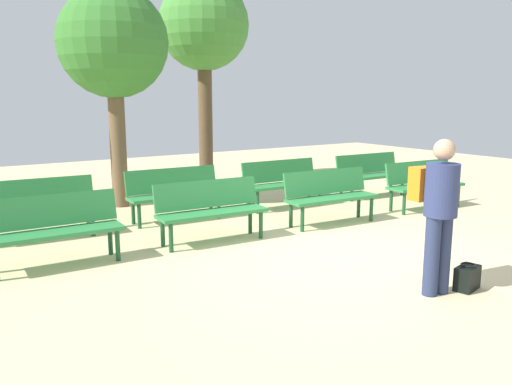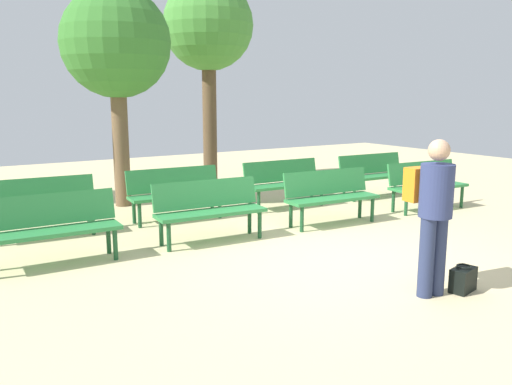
{
  "view_description": "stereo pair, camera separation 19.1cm",
  "coord_description": "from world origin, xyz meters",
  "px_view_note": "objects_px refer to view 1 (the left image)",
  "views": [
    {
      "loc": [
        -4.53,
        -4.84,
        2.09
      ],
      "look_at": [
        0.0,
        2.0,
        0.55
      ],
      "focal_mm": 36.66,
      "sensor_mm": 36.0,
      "label": 1
    },
    {
      "loc": [
        -4.37,
        -4.94,
        2.09
      ],
      "look_at": [
        0.0,
        2.0,
        0.55
      ],
      "focal_mm": 36.66,
      "sensor_mm": 36.0,
      "label": 2
    }
  ],
  "objects_px": {
    "tree_2": "(113,45)",
    "visitor_with_backpack": "(438,207)",
    "bench_r0_c1": "(211,207)",
    "bench_r1_c1": "(175,191)",
    "tree_0": "(204,28)",
    "bench_r1_c0": "(39,205)",
    "bench_r0_c3": "(423,182)",
    "bench_r1_c3": "(370,172)",
    "bench_r0_c2": "(330,193)",
    "handbag": "(467,278)",
    "bench_r1_c2": "(283,181)",
    "bench_r0_c0": "(54,226)"
  },
  "relations": [
    {
      "from": "bench_r0_c3",
      "to": "bench_r1_c1",
      "type": "xyz_separation_m",
      "value": [
        -4.24,
        1.67,
        0.0
      ]
    },
    {
      "from": "bench_r0_c1",
      "to": "visitor_with_backpack",
      "type": "relative_size",
      "value": 0.99
    },
    {
      "from": "bench_r0_c2",
      "to": "bench_r0_c3",
      "type": "height_order",
      "value": "same"
    },
    {
      "from": "bench_r0_c2",
      "to": "handbag",
      "type": "distance_m",
      "value": 3.2
    },
    {
      "from": "bench_r0_c3",
      "to": "visitor_with_backpack",
      "type": "xyz_separation_m",
      "value": [
        -3.34,
        -2.86,
        0.43
      ]
    },
    {
      "from": "bench_r0_c2",
      "to": "handbag",
      "type": "relative_size",
      "value": 4.63
    },
    {
      "from": "bench_r0_c0",
      "to": "visitor_with_backpack",
      "type": "distance_m",
      "value": 4.49
    },
    {
      "from": "bench_r0_c2",
      "to": "tree_2",
      "type": "xyz_separation_m",
      "value": [
        -2.41,
        3.22,
        2.46
      ]
    },
    {
      "from": "bench_r0_c2",
      "to": "bench_r1_c0",
      "type": "bearing_deg",
      "value": 162.12
    },
    {
      "from": "bench_r0_c1",
      "to": "handbag",
      "type": "xyz_separation_m",
      "value": [
        1.4,
        -3.23,
        -0.37
      ]
    },
    {
      "from": "bench_r1_c1",
      "to": "bench_r0_c2",
      "type": "bearing_deg",
      "value": -34.69
    },
    {
      "from": "bench_r0_c3",
      "to": "bench_r1_c3",
      "type": "xyz_separation_m",
      "value": [
        0.06,
        1.4,
        0.0
      ]
    },
    {
      "from": "bench_r0_c3",
      "to": "bench_r0_c2",
      "type": "bearing_deg",
      "value": -178.32
    },
    {
      "from": "bench_r1_c2",
      "to": "bench_r1_c3",
      "type": "relative_size",
      "value": 1.0
    },
    {
      "from": "bench_r1_c3",
      "to": "tree_0",
      "type": "relative_size",
      "value": 0.35
    },
    {
      "from": "tree_0",
      "to": "bench_r1_c0",
      "type": "bearing_deg",
      "value": -145.69
    },
    {
      "from": "bench_r0_c3",
      "to": "tree_0",
      "type": "distance_m",
      "value": 5.98
    },
    {
      "from": "bench_r0_c1",
      "to": "bench_r1_c1",
      "type": "xyz_separation_m",
      "value": [
        0.11,
        1.45,
        0.0
      ]
    },
    {
      "from": "bench_r0_c0",
      "to": "bench_r1_c2",
      "type": "distance_m",
      "value": 4.55
    },
    {
      "from": "bench_r1_c3",
      "to": "visitor_with_backpack",
      "type": "xyz_separation_m",
      "value": [
        -3.41,
        -4.27,
        0.43
      ]
    },
    {
      "from": "bench_r0_c2",
      "to": "bench_r1_c2",
      "type": "distance_m",
      "value": 1.46
    },
    {
      "from": "bench_r1_c2",
      "to": "visitor_with_backpack",
      "type": "xyz_separation_m",
      "value": [
        -1.24,
        -4.4,
        0.43
      ]
    },
    {
      "from": "bench_r0_c3",
      "to": "tree_2",
      "type": "relative_size",
      "value": 0.41
    },
    {
      "from": "bench_r0_c2",
      "to": "bench_r1_c3",
      "type": "relative_size",
      "value": 1.0
    },
    {
      "from": "bench_r1_c0",
      "to": "bench_r1_c1",
      "type": "xyz_separation_m",
      "value": [
        2.13,
        -0.07,
        0.0
      ]
    },
    {
      "from": "bench_r1_c0",
      "to": "bench_r0_c1",
      "type": "bearing_deg",
      "value": -33.04
    },
    {
      "from": "bench_r1_c3",
      "to": "tree_0",
      "type": "height_order",
      "value": "tree_0"
    },
    {
      "from": "bench_r0_c2",
      "to": "bench_r1_c0",
      "type": "distance_m",
      "value": 4.48
    },
    {
      "from": "tree_0",
      "to": "bench_r0_c2",
      "type": "bearing_deg",
      "value": -92.47
    },
    {
      "from": "bench_r0_c3",
      "to": "visitor_with_backpack",
      "type": "bearing_deg",
      "value": -135.52
    },
    {
      "from": "bench_r0_c2",
      "to": "visitor_with_backpack",
      "type": "distance_m",
      "value": 3.19
    },
    {
      "from": "bench_r0_c1",
      "to": "handbag",
      "type": "distance_m",
      "value": 3.54
    },
    {
      "from": "visitor_with_backpack",
      "to": "tree_2",
      "type": "bearing_deg",
      "value": -71.44
    },
    {
      "from": "bench_r1_c2",
      "to": "bench_r1_c3",
      "type": "distance_m",
      "value": 2.17
    },
    {
      "from": "bench_r0_c0",
      "to": "tree_0",
      "type": "height_order",
      "value": "tree_0"
    },
    {
      "from": "bench_r0_c3",
      "to": "handbag",
      "type": "bearing_deg",
      "value": -130.63
    },
    {
      "from": "bench_r1_c0",
      "to": "bench_r1_c3",
      "type": "distance_m",
      "value": 6.45
    },
    {
      "from": "bench_r0_c0",
      "to": "bench_r1_c1",
      "type": "relative_size",
      "value": 0.99
    },
    {
      "from": "bench_r0_c2",
      "to": "bench_r0_c3",
      "type": "xyz_separation_m",
      "value": [
        2.22,
        -0.09,
        0.0
      ]
    },
    {
      "from": "bench_r1_c1",
      "to": "visitor_with_backpack",
      "type": "relative_size",
      "value": 0.99
    },
    {
      "from": "bench_r0_c3",
      "to": "tree_2",
      "type": "xyz_separation_m",
      "value": [
        -4.62,
        3.3,
        2.46
      ]
    },
    {
      "from": "bench_r1_c3",
      "to": "visitor_with_backpack",
      "type": "bearing_deg",
      "value": -125.94
    },
    {
      "from": "tree_0",
      "to": "visitor_with_backpack",
      "type": "relative_size",
      "value": 2.84
    },
    {
      "from": "tree_2",
      "to": "visitor_with_backpack",
      "type": "height_order",
      "value": "tree_2"
    },
    {
      "from": "bench_r0_c3",
      "to": "bench_r0_c0",
      "type": "bearing_deg",
      "value": -178.92
    },
    {
      "from": "bench_r0_c0",
      "to": "tree_0",
      "type": "relative_size",
      "value": 0.34
    },
    {
      "from": "bench_r0_c2",
      "to": "bench_r0_c3",
      "type": "distance_m",
      "value": 2.22
    },
    {
      "from": "visitor_with_backpack",
      "to": "handbag",
      "type": "relative_size",
      "value": 4.69
    },
    {
      "from": "visitor_with_backpack",
      "to": "bench_r0_c3",
      "type": "bearing_deg",
      "value": -132.61
    },
    {
      "from": "bench_r0_c3",
      "to": "bench_r0_c1",
      "type": "bearing_deg",
      "value": -179.01
    }
  ]
}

